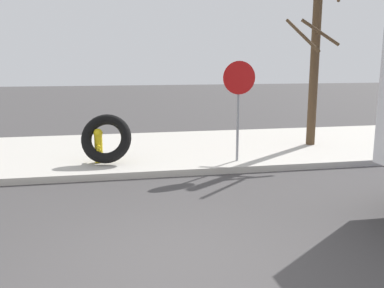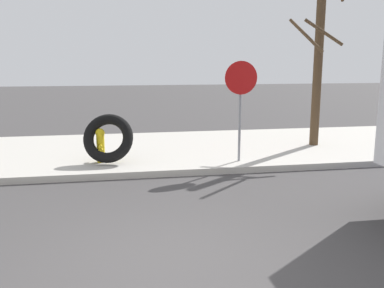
{
  "view_description": "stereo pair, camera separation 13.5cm",
  "coord_description": "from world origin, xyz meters",
  "px_view_note": "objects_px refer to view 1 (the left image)",
  "views": [
    {
      "loc": [
        -0.66,
        -4.75,
        2.46
      ],
      "look_at": [
        0.81,
        2.53,
        1.01
      ],
      "focal_mm": 39.56,
      "sensor_mm": 36.0,
      "label": 1
    },
    {
      "loc": [
        -0.52,
        -4.78,
        2.46
      ],
      "look_at": [
        0.81,
        2.53,
        1.01
      ],
      "focal_mm": 39.56,
      "sensor_mm": 36.0,
      "label": 2
    }
  ],
  "objects_px": {
    "fire_hydrant": "(98,145)",
    "stop_sign": "(239,92)",
    "bare_tree": "(315,58)",
    "loose_tire": "(106,139)"
  },
  "relations": [
    {
      "from": "fire_hydrant",
      "to": "loose_tire",
      "type": "relative_size",
      "value": 0.69
    },
    {
      "from": "loose_tire",
      "to": "stop_sign",
      "type": "xyz_separation_m",
      "value": [
        3.02,
        -0.36,
        1.04
      ]
    },
    {
      "from": "fire_hydrant",
      "to": "loose_tire",
      "type": "xyz_separation_m",
      "value": [
        0.18,
        -0.1,
        0.15
      ]
    },
    {
      "from": "bare_tree",
      "to": "loose_tire",
      "type": "bearing_deg",
      "value": -168.52
    },
    {
      "from": "stop_sign",
      "to": "bare_tree",
      "type": "bearing_deg",
      "value": 29.91
    },
    {
      "from": "fire_hydrant",
      "to": "bare_tree",
      "type": "relative_size",
      "value": 0.17
    },
    {
      "from": "loose_tire",
      "to": "bare_tree",
      "type": "distance_m",
      "value": 6.05
    },
    {
      "from": "fire_hydrant",
      "to": "stop_sign",
      "type": "distance_m",
      "value": 3.45
    },
    {
      "from": "fire_hydrant",
      "to": "bare_tree",
      "type": "distance_m",
      "value": 6.25
    },
    {
      "from": "fire_hydrant",
      "to": "stop_sign",
      "type": "height_order",
      "value": "stop_sign"
    }
  ]
}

